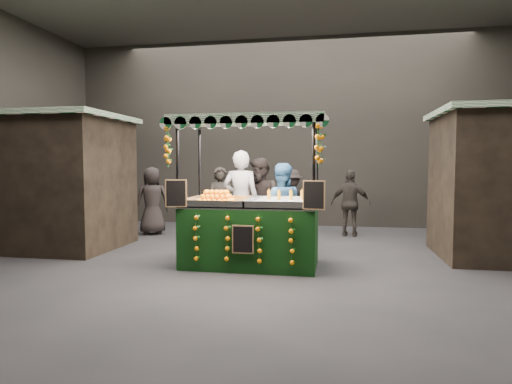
# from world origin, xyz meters

# --- Properties ---
(ground) EXTENTS (12.00, 12.00, 0.00)m
(ground) POSITION_xyz_m (0.00, 0.00, 0.00)
(ground) COLOR black
(ground) RESTS_ON ground
(market_hall) EXTENTS (12.10, 10.10, 5.05)m
(market_hall) POSITION_xyz_m (0.00, 0.00, 3.38)
(market_hall) COLOR black
(market_hall) RESTS_ON ground
(neighbour_stall_left) EXTENTS (3.00, 2.20, 2.60)m
(neighbour_stall_left) POSITION_xyz_m (-4.40, 1.00, 1.31)
(neighbour_stall_left) COLOR black
(neighbour_stall_left) RESTS_ON ground
(juice_stall) EXTENTS (2.46, 1.45, 2.39)m
(juice_stall) POSITION_xyz_m (-0.15, 0.15, 0.74)
(juice_stall) COLOR black
(juice_stall) RESTS_ON ground
(vendor_grey) EXTENTS (0.69, 0.46, 1.90)m
(vendor_grey) POSITION_xyz_m (-0.57, 1.30, 0.95)
(vendor_grey) COLOR gray
(vendor_grey) RESTS_ON ground
(vendor_blue) EXTENTS (0.87, 0.71, 1.66)m
(vendor_blue) POSITION_xyz_m (0.20, 1.19, 0.83)
(vendor_blue) COLOR #2B598B
(vendor_blue) RESTS_ON ground
(shopper_0) EXTENTS (0.62, 0.45, 1.59)m
(shopper_0) POSITION_xyz_m (-1.16, 2.03, 0.79)
(shopper_0) COLOR black
(shopper_0) RESTS_ON ground
(shopper_1) EXTENTS (1.09, 1.05, 1.77)m
(shopper_1) POSITION_xyz_m (-0.28, 1.80, 0.89)
(shopper_1) COLOR #292221
(shopper_1) RESTS_ON ground
(shopper_2) EXTENTS (0.92, 0.46, 1.52)m
(shopper_2) POSITION_xyz_m (1.52, 3.40, 0.76)
(shopper_2) COLOR #2B2623
(shopper_2) RESTS_ON ground
(shopper_3) EXTENTS (1.13, 0.93, 1.52)m
(shopper_3) POSITION_xyz_m (0.13, 3.91, 0.76)
(shopper_3) COLOR black
(shopper_3) RESTS_ON ground
(shopper_4) EXTENTS (0.92, 0.81, 1.58)m
(shopper_4) POSITION_xyz_m (-3.05, 2.87, 0.79)
(shopper_4) COLOR black
(shopper_4) RESTS_ON ground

